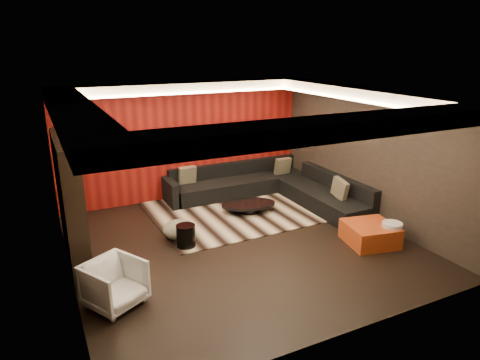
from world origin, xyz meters
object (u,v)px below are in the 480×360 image
coffee_table (249,207)px  orange_ottoman (370,234)px  armchair (114,284)px  white_side_table (391,234)px  drum_stool (186,236)px  sectional_sofa (270,189)px

coffee_table → orange_ottoman: 2.75m
armchair → coffee_table: bearing=5.4°
white_side_table → drum_stool: bearing=154.7°
sectional_sofa → armchair: bearing=-145.7°
coffee_table → orange_ottoman: bearing=-60.5°
drum_stool → sectional_sofa: 3.12m
white_side_table → armchair: bearing=176.4°
orange_ottoman → sectional_sofa: bearing=99.3°
drum_stool → armchair: bearing=-139.3°
armchair → sectional_sofa: 5.12m
orange_ottoman → sectional_sofa: (-0.48, 2.95, 0.07)m
sectional_sofa → coffee_table: bearing=-147.6°
coffee_table → armchair: 4.10m
drum_stool → armchair: (-1.53, -1.32, 0.11)m
armchair → orange_ottoman: bearing=-30.1°
coffee_table → drum_stool: 2.09m
white_side_table → armchair: 5.01m
white_side_table → sectional_sofa: (-0.77, 3.20, 0.03)m
coffee_table → armchair: size_ratio=1.62×
drum_stool → orange_ottoman: (3.18, -1.38, -0.04)m
coffee_table → drum_stool: drum_stool is taller
orange_ottoman → sectional_sofa: sectional_sofa is taller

